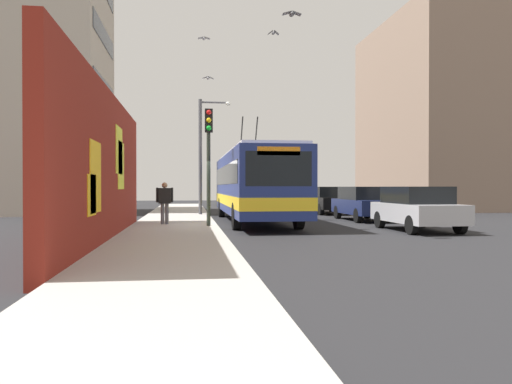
{
  "coord_description": "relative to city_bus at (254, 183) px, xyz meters",
  "views": [
    {
      "loc": [
        -18.72,
        1.11,
        1.56
      ],
      "look_at": [
        1.26,
        -1.63,
        1.36
      ],
      "focal_mm": 35.19,
      "sensor_mm": 36.0,
      "label": 1
    }
  ],
  "objects": [
    {
      "name": "city_bus",
      "position": [
        0.0,
        0.0,
        0.0
      ],
      "size": [
        12.49,
        2.59,
        4.87
      ],
      "color": "navy",
      "rests_on": "ground_plane"
    },
    {
      "name": "parked_car_silver",
      "position": [
        -5.15,
        -5.2,
        -0.9
      ],
      "size": [
        4.18,
        1.91,
        1.58
      ],
      "color": "#B7B7BC",
      "rests_on": "ground_plane"
    },
    {
      "name": "parked_car_navy",
      "position": [
        0.42,
        -5.2,
        -0.9
      ],
      "size": [
        4.52,
        1.74,
        1.58
      ],
      "color": "navy",
      "rests_on": "ground_plane"
    },
    {
      "name": "traffic_light",
      "position": [
        -3.87,
        2.15,
        1.28
      ],
      "size": [
        0.49,
        0.28,
        4.25
      ],
      "color": "#2D382D",
      "rests_on": "sidewalk_slab"
    },
    {
      "name": "building_far_left",
      "position": [
        9.71,
        11.0,
        8.43
      ],
      "size": [
        8.66,
        6.07,
        20.33
      ],
      "color": "#B2A899",
      "rests_on": "ground_plane"
    },
    {
      "name": "pedestrian_midblock",
      "position": [
        -2.7,
        3.77,
        -0.65
      ],
      "size": [
        0.22,
        0.65,
        1.59
      ],
      "color": "#595960",
      "rests_on": "sidewalk_slab"
    },
    {
      "name": "street_lamp",
      "position": [
        4.15,
        2.05,
        1.88
      ],
      "size": [
        0.44,
        1.68,
        5.98
      ],
      "color": "#4C4C51",
      "rests_on": "sidewalk_slab"
    },
    {
      "name": "flying_pigeons",
      "position": [
        -1.59,
        1.12,
        6.09
      ],
      "size": [
        10.48,
        4.2,
        2.21
      ],
      "color": "slate"
    },
    {
      "name": "graffiti_wall",
      "position": [
        -7.63,
        5.15,
        0.38
      ],
      "size": [
        13.44,
        0.32,
        4.22
      ],
      "color": "maroon",
      "rests_on": "ground_plane"
    },
    {
      "name": "sidewalk_slab",
      "position": [
        -3.35,
        3.4,
        -1.65
      ],
      "size": [
        48.0,
        3.2,
        0.15
      ],
      "primitive_type": "cube",
      "color": "#ADA8A0",
      "rests_on": "ground_plane"
    },
    {
      "name": "ground_plane",
      "position": [
        -3.35,
        1.8,
        -1.73
      ],
      "size": [
        80.0,
        80.0,
        0.0
      ],
      "primitive_type": "plane",
      "color": "#232326"
    },
    {
      "name": "building_far_right",
      "position": [
        12.48,
        -15.2,
        5.05
      ],
      "size": [
        13.11,
        7.96,
        13.55
      ],
      "color": "gray",
      "rests_on": "ground_plane"
    },
    {
      "name": "parked_car_black",
      "position": [
        6.58,
        -5.2,
        -0.89
      ],
      "size": [
        4.92,
        1.79,
        1.58
      ],
      "color": "black",
      "rests_on": "ground_plane"
    }
  ]
}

